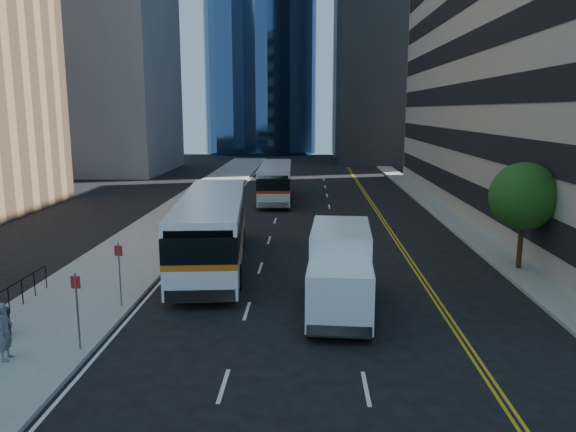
{
  "coord_description": "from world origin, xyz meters",
  "views": [
    {
      "loc": [
        -1.13,
        -18.54,
        7.63
      ],
      "look_at": [
        -2.1,
        7.03,
        2.8
      ],
      "focal_mm": 35.0,
      "sensor_mm": 36.0,
      "label": 1
    }
  ],
  "objects_px": {
    "bus_rear": "(276,181)",
    "bus_front": "(212,228)",
    "box_truck": "(340,269)",
    "trash_can": "(0,323)",
    "pedestrian": "(5,331)",
    "street_tree": "(524,196)"
  },
  "relations": [
    {
      "from": "pedestrian",
      "to": "bus_front",
      "type": "bearing_deg",
      "value": -26.75
    },
    {
      "from": "street_tree",
      "to": "bus_front",
      "type": "relative_size",
      "value": 0.37
    },
    {
      "from": "trash_can",
      "to": "pedestrian",
      "type": "xyz_separation_m",
      "value": [
        1.15,
        -1.72,
        0.43
      ]
    },
    {
      "from": "bus_rear",
      "to": "bus_front",
      "type": "bearing_deg",
      "value": -96.8
    },
    {
      "from": "street_tree",
      "to": "bus_rear",
      "type": "bearing_deg",
      "value": 121.47
    },
    {
      "from": "street_tree",
      "to": "bus_rear",
      "type": "xyz_separation_m",
      "value": [
        -13.0,
        21.24,
        -1.98
      ]
    },
    {
      "from": "bus_front",
      "to": "box_truck",
      "type": "height_order",
      "value": "bus_front"
    },
    {
      "from": "street_tree",
      "to": "trash_can",
      "type": "bearing_deg",
      "value": -155.94
    },
    {
      "from": "box_truck",
      "to": "pedestrian",
      "type": "height_order",
      "value": "box_truck"
    },
    {
      "from": "bus_front",
      "to": "bus_rear",
      "type": "distance_m",
      "value": 20.79
    },
    {
      "from": "bus_front",
      "to": "trash_can",
      "type": "distance_m",
      "value": 11.22
    },
    {
      "from": "street_tree",
      "to": "box_truck",
      "type": "relative_size",
      "value": 0.76
    },
    {
      "from": "street_tree",
      "to": "pedestrian",
      "type": "relative_size",
      "value": 2.82
    },
    {
      "from": "box_truck",
      "to": "trash_can",
      "type": "bearing_deg",
      "value": -160.65
    },
    {
      "from": "bus_front",
      "to": "pedestrian",
      "type": "xyz_separation_m",
      "value": [
        -4.39,
        -11.39,
        -0.85
      ]
    },
    {
      "from": "bus_front",
      "to": "street_tree",
      "type": "bearing_deg",
      "value": -7.47
    },
    {
      "from": "box_truck",
      "to": "street_tree",
      "type": "bearing_deg",
      "value": 36.5
    },
    {
      "from": "trash_can",
      "to": "box_truck",
      "type": "bearing_deg",
      "value": 16.01
    },
    {
      "from": "street_tree",
      "to": "box_truck",
      "type": "height_order",
      "value": "street_tree"
    },
    {
      "from": "pedestrian",
      "to": "bus_rear",
      "type": "bearing_deg",
      "value": -16.78
    },
    {
      "from": "pedestrian",
      "to": "street_tree",
      "type": "bearing_deg",
      "value": -66.32
    },
    {
      "from": "trash_can",
      "to": "pedestrian",
      "type": "height_order",
      "value": "pedestrian"
    }
  ]
}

